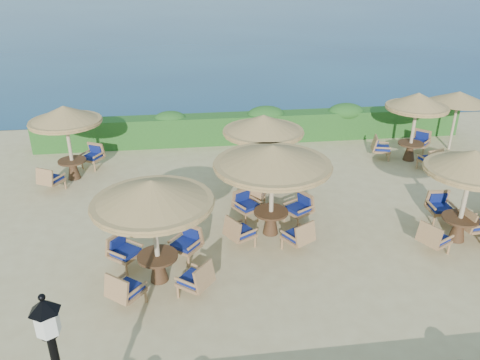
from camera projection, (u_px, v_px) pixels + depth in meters
ground at (292, 225)px, 13.62m from camera, size 120.00×120.00×0.00m
sea at (194, 10)px, 76.59m from camera, size 160.00×160.00×0.00m
hedge at (254, 128)px, 19.85m from camera, size 18.00×0.90×1.20m
extra_parasol at (459, 97)px, 18.30m from camera, size 2.30×2.30×2.41m
cafe_set_0 at (154, 214)px, 10.51m from camera, size 2.79×2.79×2.65m
cafe_set_1 at (272, 171)px, 12.43m from camera, size 3.19×3.19×2.65m
cafe_set_2 at (469, 181)px, 12.15m from camera, size 2.77×2.62×2.65m
cafe_set_3 at (66, 127)px, 15.78m from camera, size 2.43×2.79×2.65m
cafe_set_4 at (263, 136)px, 14.83m from camera, size 2.60×2.84×2.65m
cafe_set_5 at (415, 116)px, 17.41m from camera, size 2.69×2.67×2.65m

